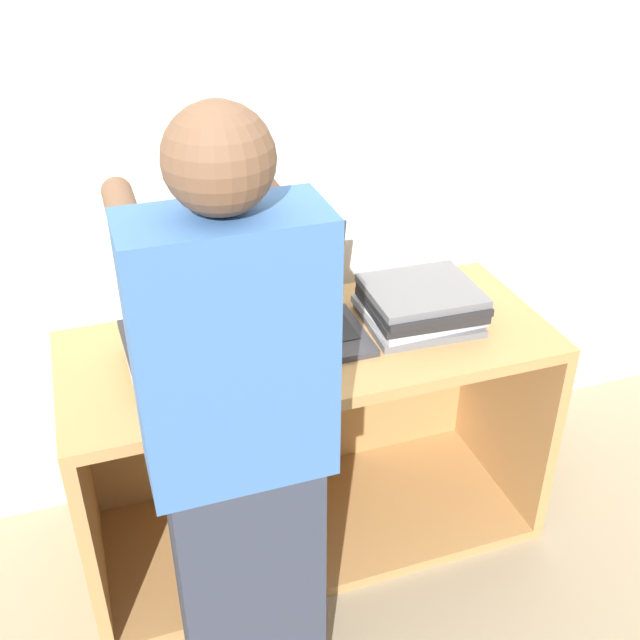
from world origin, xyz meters
name	(u,v)px	position (x,y,z in m)	size (l,w,h in m)	color
ground_plane	(342,593)	(0.00, 0.00, 0.00)	(12.00, 12.00, 0.00)	gray
wall_back	(268,144)	(0.00, 0.69, 1.20)	(8.00, 0.05, 2.40)	silver
cart	(304,426)	(0.00, 0.37, 0.37)	(1.42, 0.59, 0.74)	#A87A47
laptop_open	(304,314)	(0.00, 0.35, 0.80)	(0.32, 0.34, 0.29)	#333338
laptop_stack_left	(188,349)	(-0.35, 0.29, 0.78)	(0.34, 0.30, 0.09)	gray
laptop_stack_right	(420,305)	(0.34, 0.29, 0.80)	(0.34, 0.30, 0.11)	slate
person	(239,454)	(-0.32, -0.17, 0.78)	(0.40, 0.52, 1.57)	#2D3342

